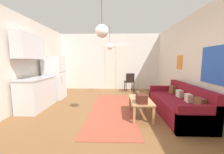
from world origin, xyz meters
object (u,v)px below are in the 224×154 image
(pendant_lamp_far, at_px, (110,47))
(bamboo_vase, at_px, (138,94))
(accent_chair, at_px, (130,81))
(pendant_lamp_near, at_px, (102,31))
(refrigerator, at_px, (54,78))
(handbag, at_px, (141,98))
(coffee_table, at_px, (140,101))
(couch, at_px, (179,105))

(pendant_lamp_far, bearing_deg, bamboo_vase, -65.06)
(accent_chair, height_order, pendant_lamp_far, pendant_lamp_far)
(pendant_lamp_near, height_order, pendant_lamp_far, same)
(refrigerator, relative_size, pendant_lamp_far, 1.77)
(bamboo_vase, bearing_deg, handbag, -88.43)
(coffee_table, height_order, pendant_lamp_far, pendant_lamp_far)
(coffee_table, relative_size, refrigerator, 0.62)
(coffee_table, distance_m, handbag, 0.33)
(accent_chair, bearing_deg, pendant_lamp_near, 65.23)
(handbag, xyz_separation_m, refrigerator, (-2.85, 1.83, 0.24))
(pendant_lamp_near, bearing_deg, bamboo_vase, 28.45)
(accent_chair, bearing_deg, bamboo_vase, 81.05)
(couch, relative_size, pendant_lamp_far, 2.30)
(coffee_table, bearing_deg, bamboo_vase, 105.94)
(couch, bearing_deg, handbag, -160.19)
(handbag, height_order, pendant_lamp_near, pendant_lamp_near)
(coffee_table, bearing_deg, accent_chair, 89.90)
(refrigerator, height_order, pendant_lamp_far, pendant_lamp_far)
(accent_chair, xyz_separation_m, pendant_lamp_far, (-0.86, -0.85, 1.44))
(pendant_lamp_far, bearing_deg, pendant_lamp_near, -91.88)
(pendant_lamp_near, bearing_deg, handbag, 2.49)
(refrigerator, relative_size, accent_chair, 1.85)
(couch, height_order, bamboo_vase, bamboo_vase)
(refrigerator, distance_m, pendant_lamp_near, 2.98)
(coffee_table, height_order, handbag, handbag)
(coffee_table, xyz_separation_m, handbag, (-0.03, -0.29, 0.16))
(bamboo_vase, xyz_separation_m, pendant_lamp_near, (-0.88, -0.48, 1.51))
(refrigerator, xyz_separation_m, pendant_lamp_far, (2.03, 0.35, 1.15))
(bamboo_vase, bearing_deg, coffee_table, -74.06)
(bamboo_vase, bearing_deg, refrigerator, 153.97)
(refrigerator, xyz_separation_m, accent_chair, (2.89, 1.20, -0.29))
(couch, bearing_deg, accent_chair, 110.46)
(bamboo_vase, bearing_deg, pendant_lamp_far, 114.94)
(couch, bearing_deg, bamboo_vase, 176.20)
(refrigerator, bearing_deg, couch, -20.57)
(bamboo_vase, xyz_separation_m, refrigerator, (-2.84, 1.39, 0.26))
(handbag, bearing_deg, accent_chair, 89.32)
(coffee_table, height_order, accent_chair, accent_chair)
(couch, height_order, pendant_lamp_far, pendant_lamp_far)
(coffee_table, xyz_separation_m, refrigerator, (-2.88, 1.54, 0.40))
(refrigerator, bearing_deg, handbag, -32.64)
(couch, distance_m, handbag, 1.13)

